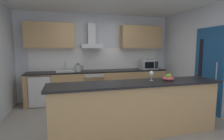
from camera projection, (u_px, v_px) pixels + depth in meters
name	position (u px, v px, depth m)	size (l,w,h in m)	color
ground	(115.00, 122.00, 3.75)	(5.69, 4.92, 0.02)	gray
wall_back	(97.00, 57.00, 5.53)	(5.69, 0.12, 2.60)	silver
wall_right	(211.00, 59.00, 4.22)	(0.12, 4.92, 2.60)	silver
backsplash_tile	(98.00, 59.00, 5.47)	(3.99, 0.02, 0.66)	white
counter_back	(100.00, 85.00, 5.27)	(4.13, 0.60, 0.90)	tan
counter_island	(137.00, 108.00, 3.15)	(3.10, 0.64, 0.96)	tan
upper_cabinets	(99.00, 37.00, 5.23)	(4.07, 0.32, 0.70)	tan
side_door	(208.00, 70.00, 4.22)	(0.08, 0.85, 2.05)	navy
oven	(93.00, 86.00, 5.18)	(0.60, 0.62, 0.80)	slate
refrigerator	(41.00, 90.00, 4.81)	(0.58, 0.60, 0.85)	white
microwave	(148.00, 64.00, 5.55)	(0.50, 0.38, 0.30)	#B7BABC
sink	(65.00, 71.00, 4.94)	(0.50, 0.40, 0.26)	silver
kettle	(78.00, 68.00, 4.97)	(0.29, 0.15, 0.24)	#B7BABC
range_hood	(92.00, 41.00, 5.15)	(0.62, 0.45, 0.72)	#B7BABC
wine_glass	(151.00, 74.00, 3.23)	(0.08, 0.08, 0.18)	silver
fruit_bowl	(168.00, 78.00, 3.26)	(0.22, 0.22, 0.13)	#B24C47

